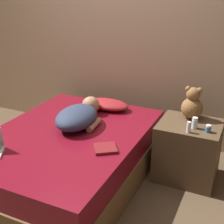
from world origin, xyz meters
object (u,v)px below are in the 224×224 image
(person_lying, at_px, (79,116))
(bottle_white, at_px, (189,127))
(teddy_bear, at_px, (192,105))
(book, at_px, (105,148))
(bottle_blue, at_px, (208,129))
(bottle_clear, at_px, (195,123))
(pillow, at_px, (107,104))

(person_lying, height_order, bottle_white, person_lying)
(teddy_bear, relative_size, book, 1.25)
(person_lying, xyz_separation_m, book, (0.44, -0.33, -0.08))
(teddy_bear, height_order, book, teddy_bear)
(teddy_bear, relative_size, bottle_white, 3.15)
(person_lying, relative_size, bottle_white, 7.22)
(bottle_white, bearing_deg, teddy_bear, 97.83)
(bottle_blue, height_order, bottle_white, bottle_white)
(person_lying, bearing_deg, book, -43.34)
(person_lying, distance_m, bottle_blue, 1.18)
(bottle_white, bearing_deg, bottle_blue, 27.07)
(teddy_bear, xyz_separation_m, bottle_clear, (0.07, -0.22, -0.08))
(bottle_clear, bearing_deg, bottle_white, -105.29)
(pillow, xyz_separation_m, bottle_white, (0.95, -0.35, 0.06))
(pillow, xyz_separation_m, book, (0.38, -0.81, -0.04))
(person_lying, height_order, bottle_clear, person_lying)
(bottle_clear, height_order, book, bottle_clear)
(bottle_clear, relative_size, bottle_white, 1.04)
(bottle_blue, bearing_deg, teddy_bear, 128.72)
(person_lying, height_order, bottle_blue, person_lying)
(teddy_bear, distance_m, bottle_clear, 0.24)
(teddy_bear, bearing_deg, bottle_white, -82.17)
(bottle_clear, distance_m, bottle_white, 0.11)
(pillow, distance_m, bottle_clear, 1.01)
(person_lying, relative_size, teddy_bear, 2.29)
(person_lying, bearing_deg, bottle_white, 1.35)
(pillow, bearing_deg, book, -64.98)
(book, bearing_deg, bottle_white, 39.41)
(bottle_white, bearing_deg, pillow, 159.83)
(teddy_bear, xyz_separation_m, bottle_white, (0.04, -0.32, -0.09))
(bottle_blue, bearing_deg, book, -142.92)
(teddy_bear, relative_size, bottle_clear, 3.03)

